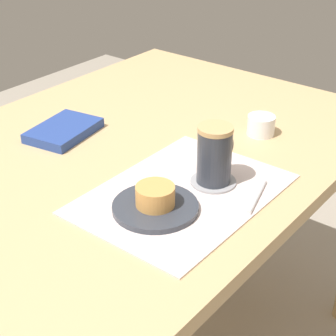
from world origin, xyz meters
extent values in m
cylinder|color=tan|center=(0.64, 0.40, 0.36)|extent=(0.05, 0.05, 0.72)
cube|color=tan|center=(0.00, 0.00, 0.74)|extent=(1.40, 0.91, 0.04)
cylinder|color=tan|center=(0.20, 0.56, 0.21)|extent=(0.04, 0.04, 0.42)
cube|color=silver|center=(-0.03, -0.23, 0.76)|extent=(0.44, 0.32, 0.00)
cylinder|color=#333842|center=(-0.12, -0.22, 0.77)|extent=(0.17, 0.17, 0.01)
cylinder|color=tan|center=(-0.12, -0.22, 0.79)|extent=(0.08, 0.08, 0.04)
cylinder|color=#99999E|center=(0.04, -0.25, 0.76)|extent=(0.10, 0.10, 0.00)
cylinder|color=#2D333D|center=(0.04, -0.25, 0.82)|extent=(0.07, 0.07, 0.12)
cylinder|color=tan|center=(0.04, -0.25, 0.89)|extent=(0.07, 0.07, 0.01)
torus|color=#2D333D|center=(0.08, -0.25, 0.83)|extent=(0.06, 0.01, 0.06)
cylinder|color=silver|center=(0.04, -0.36, 0.76)|extent=(0.13, 0.04, 0.01)
cylinder|color=white|center=(0.32, -0.21, 0.78)|extent=(0.07, 0.07, 0.05)
cube|color=navy|center=(0.01, 0.18, 0.77)|extent=(0.20, 0.15, 0.02)
camera|label=1|loc=(-0.83, -0.82, 1.38)|focal=60.00mm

